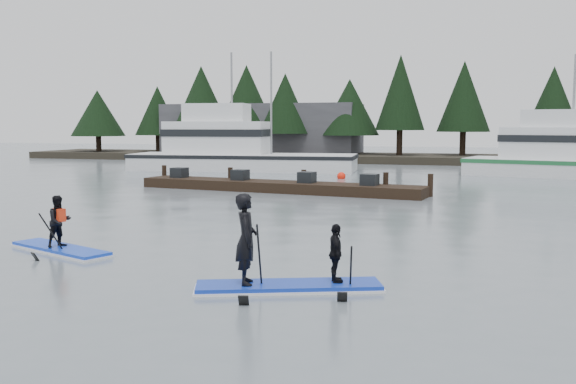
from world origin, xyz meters
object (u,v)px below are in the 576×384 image
(fishing_boat_large, at_px, (236,161))
(paddleboard_duo, at_px, (280,259))
(fishing_boat_medium, at_px, (576,168))
(paddleboard_solo, at_px, (60,233))
(floating_dock, at_px, (277,186))

(fishing_boat_large, bearing_deg, paddleboard_duo, -72.87)
(paddleboard_duo, bearing_deg, fishing_boat_medium, 52.29)
(fishing_boat_large, distance_m, paddleboard_solo, 28.55)
(fishing_boat_large, bearing_deg, paddleboard_solo, -83.09)
(paddleboard_duo, bearing_deg, fishing_boat_large, 91.78)
(fishing_boat_medium, relative_size, floating_dock, 0.99)
(floating_dock, bearing_deg, fishing_boat_medium, 49.71)
(fishing_boat_medium, distance_m, floating_dock, 19.49)
(fishing_boat_large, relative_size, fishing_boat_medium, 1.13)
(paddleboard_solo, xyz_separation_m, paddleboard_duo, (6.32, -1.95, 0.13))
(fishing_boat_large, xyz_separation_m, floating_dock, (7.03, -12.66, -0.42))
(fishing_boat_medium, xyz_separation_m, floating_dock, (-14.54, -12.97, -0.33))
(fishing_boat_large, bearing_deg, fishing_boat_medium, -4.89)
(fishing_boat_medium, xyz_separation_m, paddleboard_solo, (-15.33, -28.17, -0.10))
(fishing_boat_medium, relative_size, paddleboard_solo, 4.30)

